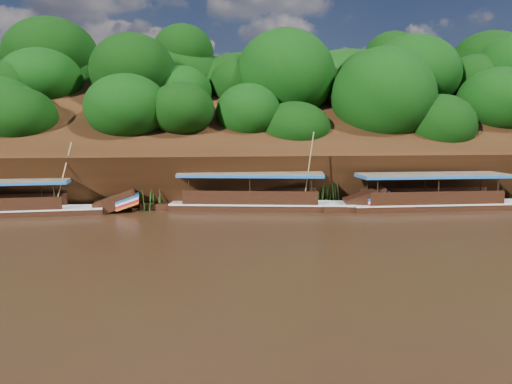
{
  "coord_description": "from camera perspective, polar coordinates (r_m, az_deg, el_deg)",
  "views": [
    {
      "loc": [
        -3.31,
        -26.03,
        5.66
      ],
      "look_at": [
        0.86,
        7.0,
        1.4
      ],
      "focal_mm": 35.0,
      "sensor_mm": 36.0,
      "label": 1
    }
  ],
  "objects": [
    {
      "name": "boat_0",
      "position": [
        37.83,
        21.58,
        -0.95
      ],
      "size": [
        15.67,
        2.88,
        6.65
      ],
      "rotation": [
        0.0,
        0.0,
        -0.01
      ],
      "color": "black",
      "rests_on": "ground"
    },
    {
      "name": "boat_1",
      "position": [
        34.93,
        1.98,
        -1.06
      ],
      "size": [
        15.28,
        4.74,
        5.92
      ],
      "rotation": [
        0.0,
        0.0,
        -0.17
      ],
      "color": "black",
      "rests_on": "ground"
    },
    {
      "name": "ground",
      "position": [
        26.84,
        0.05,
        -4.89
      ],
      "size": [
        160.0,
        160.0,
        0.0
      ],
      "primitive_type": "plane",
      "color": "black",
      "rests_on": "ground"
    },
    {
      "name": "boat_2",
      "position": [
        36.22,
        -25.68,
        -1.59
      ],
      "size": [
        14.92,
        3.13,
        5.19
      ],
      "rotation": [
        0.0,
        0.0,
        0.07
      ],
      "color": "black",
      "rests_on": "ground"
    },
    {
      "name": "riverbank",
      "position": [
        49.01,
        -3.32,
        2.86
      ],
      "size": [
        120.0,
        30.06,
        19.4
      ],
      "color": "black",
      "rests_on": "ground"
    },
    {
      "name": "reeds",
      "position": [
        35.82,
        -6.96,
        -0.48
      ],
      "size": [
        50.73,
        2.27,
        2.16
      ],
      "color": "#1A5B16",
      "rests_on": "ground"
    }
  ]
}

